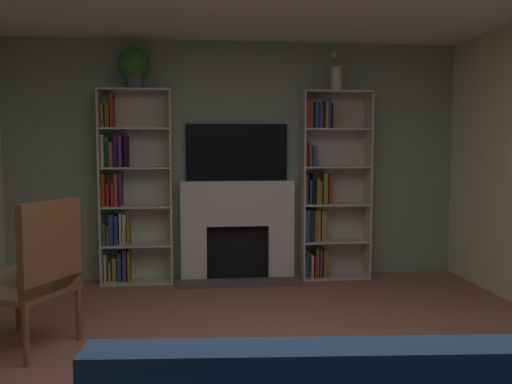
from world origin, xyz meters
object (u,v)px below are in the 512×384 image
object	(u,v)px
tv	(237,152)
bookshelf_left	(128,191)
bookshelf_right	(326,188)
potted_plant	(134,66)
vase_with_flowers	(336,78)
armchair	(30,274)
fireplace	(237,228)

from	to	relation	value
tv	bookshelf_left	distance (m)	1.23
bookshelf_right	tv	bearing A→B (deg)	175.20
bookshelf_left	potted_plant	distance (m)	1.31
vase_with_flowers	armchair	xyz separation A→B (m)	(-2.70, -1.85, -1.64)
fireplace	potted_plant	xyz separation A→B (m)	(-1.07, -0.05, 1.72)
tv	vase_with_flowers	distance (m)	1.34
vase_with_flowers	potted_plant	bearing A→B (deg)	-179.99
bookshelf_left	bookshelf_right	xyz separation A→B (m)	(2.13, -0.01, 0.02)
tv	armchair	bearing A→B (deg)	-129.53
fireplace	tv	size ratio (longest dim) A/B	1.20
bookshelf_left	vase_with_flowers	xyz separation A→B (m)	(2.23, -0.05, 1.21)
potted_plant	armchair	bearing A→B (deg)	-106.85
fireplace	tv	distance (m)	0.83
vase_with_flowers	armchair	world-z (taller)	vase_with_flowers
bookshelf_right	armchair	bearing A→B (deg)	-143.97
fireplace	bookshelf_left	xyz separation A→B (m)	(-1.16, -0.00, 0.41)
armchair	vase_with_flowers	bearing A→B (deg)	34.53
bookshelf_right	potted_plant	xyz separation A→B (m)	(-2.04, -0.04, 1.28)
bookshelf_left	fireplace	bearing A→B (deg)	0.05
armchair	bookshelf_right	bearing A→B (deg)	36.03
bookshelf_right	vase_with_flowers	bearing A→B (deg)	-22.05
fireplace	bookshelf_right	size ratio (longest dim) A/B	0.65
tv	vase_with_flowers	xyz separation A→B (m)	(1.07, -0.12, 0.80)
fireplace	bookshelf_left	distance (m)	1.23
potted_plant	vase_with_flowers	distance (m)	2.14
bookshelf_left	bookshelf_right	world-z (taller)	same
bookshelf_left	armchair	world-z (taller)	bookshelf_left
tv	armchair	xyz separation A→B (m)	(-1.63, -1.97, -0.84)
tv	bookshelf_right	world-z (taller)	bookshelf_right
fireplace	potted_plant	size ratio (longest dim) A/B	3.12
bookshelf_right	potted_plant	bearing A→B (deg)	-178.92
tv	potted_plant	world-z (taller)	potted_plant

